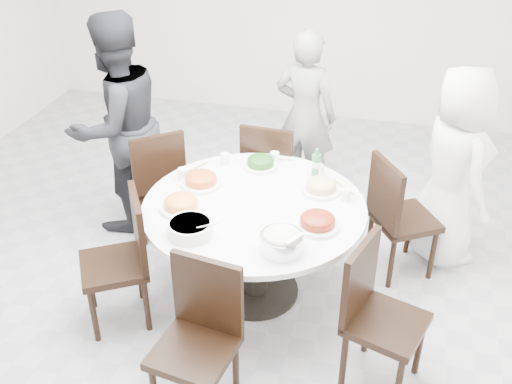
% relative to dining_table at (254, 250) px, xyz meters
% --- Properties ---
extents(floor, '(6.00, 6.00, 0.01)m').
position_rel_dining_table_xyz_m(floor, '(-0.31, 0.27, -0.38)').
color(floor, '#A5A5A9').
rests_on(floor, ground).
extents(dining_table, '(1.50, 1.50, 0.75)m').
position_rel_dining_table_xyz_m(dining_table, '(0.00, 0.00, 0.00)').
color(dining_table, white).
rests_on(dining_table, floor).
extents(chair_ne, '(0.58, 0.58, 0.95)m').
position_rel_dining_table_xyz_m(chair_ne, '(1.00, 0.53, 0.10)').
color(chair_ne, black).
rests_on(chair_ne, floor).
extents(chair_n, '(0.44, 0.44, 0.95)m').
position_rel_dining_table_xyz_m(chair_n, '(-0.09, 0.95, 0.10)').
color(chair_n, black).
rests_on(chair_n, floor).
extents(chair_nw, '(0.59, 0.59, 0.95)m').
position_rel_dining_table_xyz_m(chair_nw, '(-0.99, 0.59, 0.10)').
color(chair_nw, black).
rests_on(chair_nw, floor).
extents(chair_sw, '(0.58, 0.58, 0.95)m').
position_rel_dining_table_xyz_m(chair_sw, '(-0.83, -0.49, 0.10)').
color(chair_sw, black).
rests_on(chair_sw, floor).
extents(chair_s, '(0.48, 0.48, 0.95)m').
position_rel_dining_table_xyz_m(chair_s, '(-0.07, -1.08, 0.10)').
color(chair_s, black).
rests_on(chair_s, floor).
extents(chair_se, '(0.53, 0.53, 0.95)m').
position_rel_dining_table_xyz_m(chair_se, '(0.94, -0.60, 0.10)').
color(chair_se, black).
rests_on(chair_se, floor).
extents(diner_right, '(0.79, 0.90, 1.54)m').
position_rel_dining_table_xyz_m(diner_right, '(1.30, 0.81, 0.40)').
color(diner_right, white).
rests_on(diner_right, floor).
extents(diner_middle, '(0.61, 0.46, 1.52)m').
position_rel_dining_table_xyz_m(diner_middle, '(0.08, 1.50, 0.38)').
color(diner_middle, black).
rests_on(diner_middle, floor).
extents(diner_left, '(1.01, 1.09, 1.79)m').
position_rel_dining_table_xyz_m(diner_left, '(-1.28, 0.65, 0.52)').
color(diner_left, black).
rests_on(diner_left, floor).
extents(dish_greens, '(0.25, 0.25, 0.07)m').
position_rel_dining_table_xyz_m(dish_greens, '(-0.08, 0.51, 0.41)').
color(dish_greens, white).
rests_on(dish_greens, dining_table).
extents(dish_pale, '(0.27, 0.27, 0.07)m').
position_rel_dining_table_xyz_m(dish_pale, '(0.40, 0.28, 0.41)').
color(dish_pale, white).
rests_on(dish_pale, dining_table).
extents(dish_orange, '(0.29, 0.29, 0.08)m').
position_rel_dining_table_xyz_m(dish_orange, '(-0.43, 0.16, 0.41)').
color(dish_orange, white).
rests_on(dish_orange, dining_table).
extents(dish_redbrown, '(0.28, 0.28, 0.07)m').
position_rel_dining_table_xyz_m(dish_redbrown, '(0.45, -0.16, 0.41)').
color(dish_redbrown, white).
rests_on(dish_redbrown, dining_table).
extents(dish_tofu, '(0.28, 0.28, 0.07)m').
position_rel_dining_table_xyz_m(dish_tofu, '(-0.45, -0.17, 0.41)').
color(dish_tofu, white).
rests_on(dish_tofu, dining_table).
extents(rice_bowl, '(0.26, 0.26, 0.11)m').
position_rel_dining_table_xyz_m(rice_bowl, '(0.28, -0.45, 0.43)').
color(rice_bowl, silver).
rests_on(rice_bowl, dining_table).
extents(soup_bowl, '(0.28, 0.28, 0.09)m').
position_rel_dining_table_xyz_m(soup_bowl, '(-0.30, -0.43, 0.42)').
color(soup_bowl, white).
rests_on(soup_bowl, dining_table).
extents(beverage_bottle, '(0.06, 0.06, 0.21)m').
position_rel_dining_table_xyz_m(beverage_bottle, '(0.33, 0.50, 0.48)').
color(beverage_bottle, '#2C7041').
rests_on(beverage_bottle, dining_table).
extents(tea_cups, '(0.07, 0.07, 0.08)m').
position_rel_dining_table_xyz_m(tea_cups, '(0.02, 0.66, 0.42)').
color(tea_cups, white).
rests_on(tea_cups, dining_table).
extents(chopsticks, '(0.24, 0.04, 0.01)m').
position_rel_dining_table_xyz_m(chopsticks, '(0.00, 0.68, 0.38)').
color(chopsticks, tan).
rests_on(chopsticks, dining_table).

